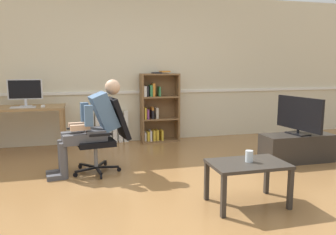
# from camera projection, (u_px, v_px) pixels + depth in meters

# --- Properties ---
(ground_plane) EXTENTS (18.00, 18.00, 0.00)m
(ground_plane) POSITION_uv_depth(u_px,v_px,m) (174.00, 189.00, 3.75)
(ground_plane) COLOR olive
(back_wall) EXTENTS (12.00, 0.13, 2.70)m
(back_wall) POSITION_uv_depth(u_px,v_px,m) (136.00, 69.00, 6.07)
(back_wall) COLOR beige
(back_wall) RESTS_ON ground_plane
(computer_desk) EXTENTS (1.25, 0.66, 0.76)m
(computer_desk) POSITION_uv_depth(u_px,v_px,m) (24.00, 113.00, 5.23)
(computer_desk) COLOR #9E7547
(computer_desk) RESTS_ON ground_plane
(imac_monitor) EXTENTS (0.53, 0.14, 0.44)m
(imac_monitor) POSITION_uv_depth(u_px,v_px,m) (25.00, 91.00, 5.26)
(imac_monitor) COLOR silver
(imac_monitor) RESTS_ON computer_desk
(keyboard) EXTENTS (0.37, 0.12, 0.02)m
(keyboard) POSITION_uv_depth(u_px,v_px,m) (23.00, 107.00, 5.09)
(keyboard) COLOR silver
(keyboard) RESTS_ON computer_desk
(computer_mouse) EXTENTS (0.06, 0.10, 0.03)m
(computer_mouse) POSITION_uv_depth(u_px,v_px,m) (43.00, 106.00, 5.18)
(computer_mouse) COLOR white
(computer_mouse) RESTS_ON computer_desk
(bookshelf) EXTENTS (0.71, 0.29, 1.31)m
(bookshelf) POSITION_uv_depth(u_px,v_px,m) (157.00, 109.00, 6.08)
(bookshelf) COLOR brown
(bookshelf) RESTS_ON ground_plane
(radiator) EXTENTS (0.80, 0.08, 0.58)m
(radiator) POSITION_uv_depth(u_px,v_px,m) (106.00, 127.00, 5.99)
(radiator) COLOR white
(radiator) RESTS_ON ground_plane
(office_chair) EXTENTS (0.76, 0.63, 0.99)m
(office_chair) POSITION_uv_depth(u_px,v_px,m) (106.00, 132.00, 4.34)
(office_chair) COLOR black
(office_chair) RESTS_ON ground_plane
(person_seated) EXTENTS (0.99, 0.45, 1.23)m
(person_seated) POSITION_uv_depth(u_px,v_px,m) (92.00, 124.00, 4.25)
(person_seated) COLOR #4C4C51
(person_seated) RESTS_ON ground_plane
(tv_stand) EXTENTS (1.06, 0.40, 0.41)m
(tv_stand) POSITION_uv_depth(u_px,v_px,m) (297.00, 148.00, 4.83)
(tv_stand) COLOR #2D2823
(tv_stand) RESTS_ON ground_plane
(tv_screen) EXTENTS (0.24, 0.84, 0.55)m
(tv_screen) POSITION_uv_depth(u_px,v_px,m) (299.00, 115.00, 4.76)
(tv_screen) COLOR black
(tv_screen) RESTS_ON tv_stand
(coffee_table) EXTENTS (0.77, 0.49, 0.44)m
(coffee_table) POSITION_uv_depth(u_px,v_px,m) (248.00, 168.00, 3.29)
(coffee_table) COLOR #332D28
(coffee_table) RESTS_ON ground_plane
(drinking_glass) EXTENTS (0.08, 0.08, 0.12)m
(drinking_glass) POSITION_uv_depth(u_px,v_px,m) (249.00, 156.00, 3.29)
(drinking_glass) COLOR silver
(drinking_glass) RESTS_ON coffee_table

